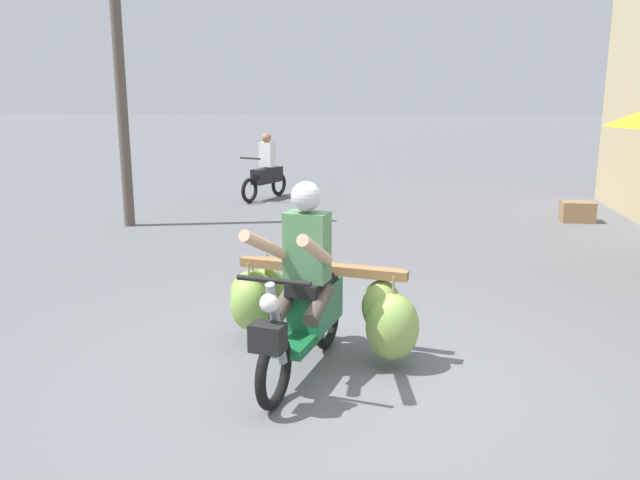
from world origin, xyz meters
TOP-DOWN VIEW (x-y plane):
  - ground_plane at (0.00, 0.00)m, footprint 120.00×120.00m
  - motorbike_main_loaded at (-0.31, 0.39)m, footprint 1.81×1.88m
  - motorbike_distant_ahead_left at (-2.53, 8.74)m, footprint 0.77×1.53m
  - produce_crate at (3.49, 7.01)m, footprint 0.56×0.40m
  - utility_pole at (-4.26, 5.60)m, footprint 0.18×0.18m

SIDE VIEW (x-z plane):
  - ground_plane at x=0.00m, z-range 0.00..0.00m
  - produce_crate at x=3.49m, z-range 0.00..0.36m
  - motorbike_main_loaded at x=-0.31m, z-range -0.27..1.31m
  - motorbike_distant_ahead_left at x=-2.53m, z-range -0.13..1.27m
  - utility_pole at x=-4.26m, z-range 0.00..5.66m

